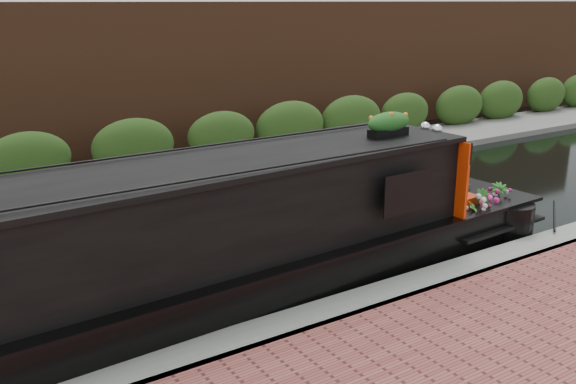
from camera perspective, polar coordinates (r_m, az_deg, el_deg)
ground at (r=11.22m, az=-4.45°, el=-4.43°), size 80.00×80.00×0.00m
near_bank_coping at (r=8.72m, az=6.30°, el=-10.97°), size 40.00×0.60×0.50m
far_bank_path at (r=14.86m, az=-12.32°, el=0.54°), size 40.00×2.40×0.34m
far_hedge at (r=15.68m, az=-13.52°, el=1.30°), size 40.00×1.10×2.80m
far_brick_wall at (r=17.62m, az=-15.88°, el=2.80°), size 40.00×1.00×8.00m
narrowboat at (r=8.70m, az=-6.17°, el=-5.36°), size 11.30×2.48×2.62m
rope_fender at (r=12.69m, az=19.07°, el=-2.12°), size 0.29×0.39×0.29m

